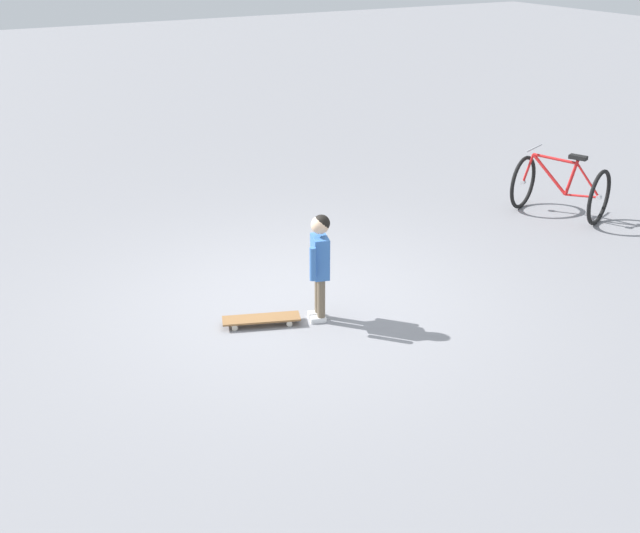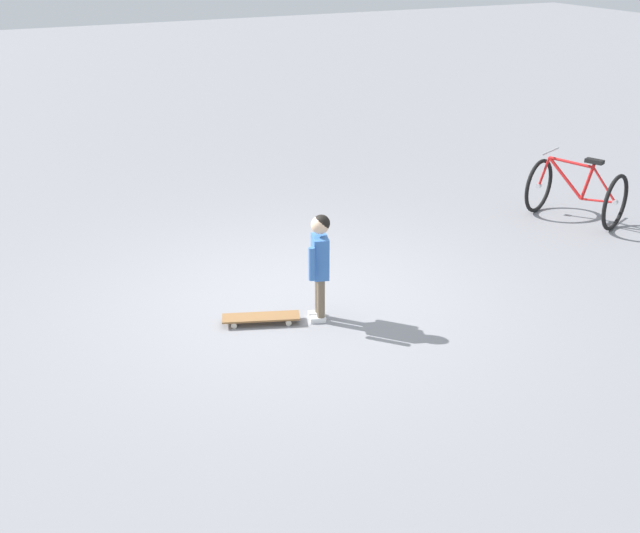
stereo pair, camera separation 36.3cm
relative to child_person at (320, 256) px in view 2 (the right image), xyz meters
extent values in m
plane|color=gray|center=(-0.01, -0.46, -0.66)|extent=(50.00, 50.00, 0.00)
cylinder|color=brown|center=(0.01, 0.05, -0.42)|extent=(0.08, 0.08, 0.42)
cube|color=white|center=(0.04, 0.04, -0.63)|extent=(0.17, 0.12, 0.05)
cylinder|color=brown|center=(-0.02, -0.05, -0.42)|extent=(0.08, 0.08, 0.42)
cube|color=white|center=(0.01, -0.06, -0.63)|extent=(0.17, 0.12, 0.05)
cube|color=#386BB7|center=(0.00, 0.00, -0.01)|extent=(0.20, 0.27, 0.40)
cylinder|color=#386BB7|center=(0.14, 0.12, -0.01)|extent=(0.06, 0.06, 0.32)
cylinder|color=#386BB7|center=(-0.10, -0.13, -0.01)|extent=(0.06, 0.06, 0.32)
sphere|color=beige|center=(0.00, 0.00, 0.31)|extent=(0.17, 0.17, 0.17)
sphere|color=black|center=(-0.01, 0.00, 0.32)|extent=(0.16, 0.16, 0.16)
cube|color=olive|center=(0.54, -0.16, -0.59)|extent=(0.76, 0.43, 0.02)
cube|color=#B7B7BC|center=(0.79, -0.25, -0.61)|extent=(0.07, 0.11, 0.02)
cube|color=#B7B7BC|center=(0.30, -0.08, -0.61)|extent=(0.07, 0.11, 0.02)
cylinder|color=beige|center=(0.81, -0.18, -0.63)|extent=(0.06, 0.05, 0.06)
cylinder|color=beige|center=(0.76, -0.32, -0.63)|extent=(0.06, 0.05, 0.06)
cylinder|color=beige|center=(0.33, -0.01, -0.63)|extent=(0.06, 0.05, 0.06)
cylinder|color=beige|center=(0.28, -0.15, -0.63)|extent=(0.06, 0.05, 0.06)
torus|color=black|center=(-3.92, -1.54, -0.30)|extent=(0.67, 0.32, 0.71)
torus|color=black|center=(-4.32, -0.60, -0.30)|extent=(0.67, 0.32, 0.71)
cylinder|color=#B7B7BC|center=(-3.92, -1.54, -0.30)|extent=(0.08, 0.08, 0.06)
cylinder|color=#B7B7BC|center=(-4.32, -0.60, -0.30)|extent=(0.08, 0.08, 0.06)
cylinder|color=red|center=(-4.06, -1.22, -0.13)|extent=(0.24, 0.49, 0.48)
cylinder|color=red|center=(-4.08, -1.18, 0.09)|extent=(0.26, 0.56, 0.06)
cylinder|color=red|center=(-4.17, -0.95, -0.12)|extent=(0.09, 0.14, 0.48)
cylinder|color=red|center=(-4.24, -0.80, -0.33)|extent=(0.20, 0.41, 0.08)
cylinder|color=red|center=(-4.26, -0.75, -0.11)|extent=(0.16, 0.33, 0.40)
cylinder|color=red|center=(-3.94, -1.50, -0.10)|extent=(0.08, 0.13, 0.41)
cube|color=black|center=(-4.19, -0.91, 0.16)|extent=(0.18, 0.24, 0.05)
cylinder|color=#B7B7BC|center=(-3.96, -1.45, 0.18)|extent=(0.43, 0.20, 0.02)
camera|label=1|loc=(3.24, 5.89, 2.82)|focal=44.01mm
camera|label=2|loc=(2.91, 6.05, 2.82)|focal=44.01mm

